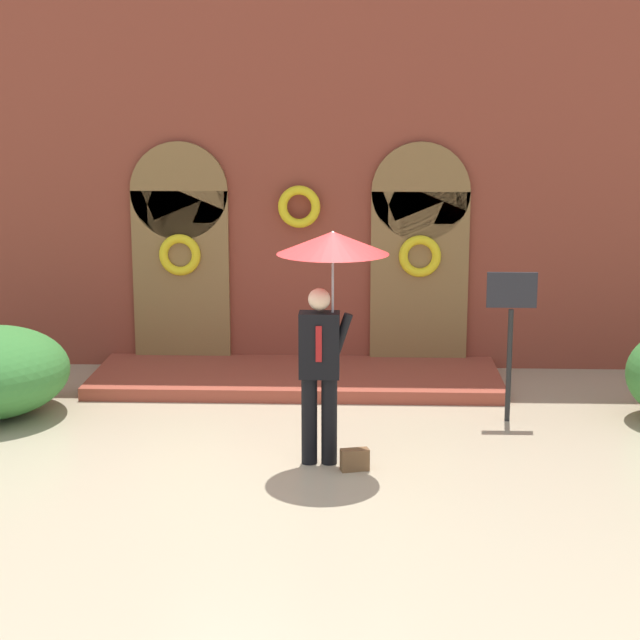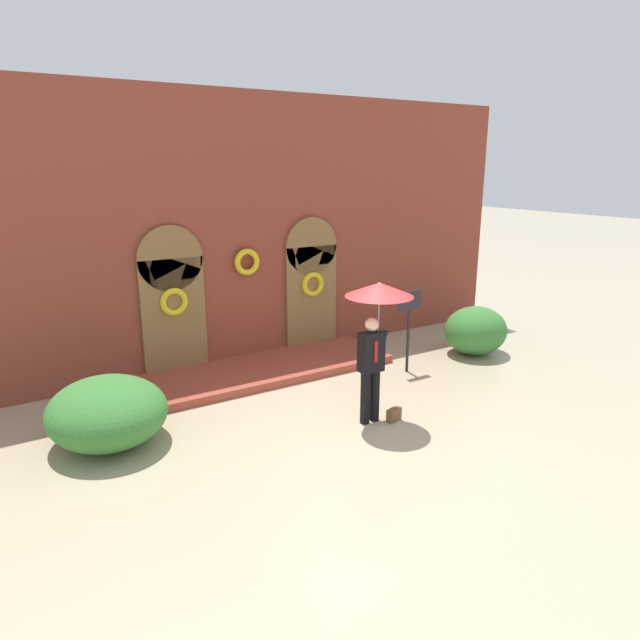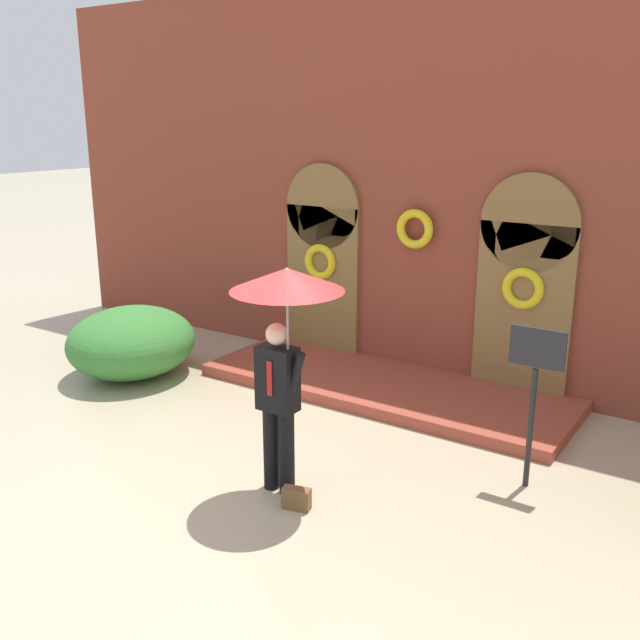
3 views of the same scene
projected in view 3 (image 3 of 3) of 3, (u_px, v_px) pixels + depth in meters
The scene contains 6 objects.
ground_plane at pixel (245, 481), 7.55m from camera, with size 80.00×80.00×0.00m, color tan.
building_facade at pixel (426, 193), 10.13m from camera, with size 14.00×2.30×5.60m.
person_with_umbrella at pixel (285, 314), 6.80m from camera, with size 1.10×1.10×2.36m.
handbag at pixel (296, 499), 7.00m from camera, with size 0.28×0.12×0.22m, color brown.
sign_post at pixel (534, 382), 7.15m from camera, with size 0.56×0.06×1.72m.
shrub_left at pixel (132, 342), 10.52m from camera, with size 1.79×1.93×1.03m, color #387A33.
Camera 3 is at (4.43, -5.20, 3.73)m, focal length 40.00 mm.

